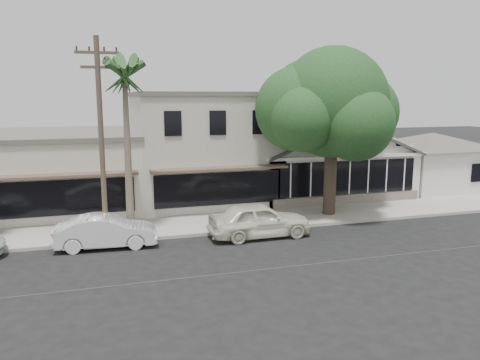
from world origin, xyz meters
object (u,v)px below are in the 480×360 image
object	(u,v)px
utility_pole	(101,136)
car_0	(259,220)
car_1	(106,231)
shade_tree	(329,106)

from	to	relation	value
utility_pole	car_0	bearing A→B (deg)	-9.38
car_0	car_1	world-z (taller)	car_0
car_0	shade_tree	bearing A→B (deg)	-61.00
car_0	car_1	xyz separation A→B (m)	(-6.89, 0.41, -0.10)
car_0	car_1	bearing A→B (deg)	85.52
car_1	utility_pole	bearing A→B (deg)	2.84
car_0	shade_tree	distance (m)	7.60
utility_pole	car_0	world-z (taller)	utility_pole
utility_pole	car_1	size ratio (longest dim) A/B	2.08
utility_pole	car_0	size ratio (longest dim) A/B	1.89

